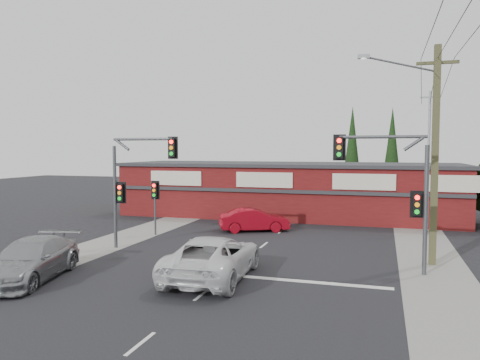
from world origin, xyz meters
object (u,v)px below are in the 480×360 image
(red_sedan, at_px, (254,220))
(shop_building, at_px, (288,189))
(white_suv, at_px, (213,257))
(silver_suv, at_px, (30,260))
(utility_pole, at_px, (432,148))

(red_sedan, distance_m, shop_building, 8.03)
(white_suv, bearing_deg, shop_building, -90.91)
(white_suv, distance_m, red_sedan, 11.20)
(silver_suv, height_order, red_sedan, silver_suv)
(silver_suv, xyz_separation_m, utility_pole, (15.80, 7.46, 4.58))
(silver_suv, distance_m, shop_building, 22.44)
(utility_pole, bearing_deg, white_suv, -150.22)
(silver_suv, bearing_deg, white_suv, 6.69)
(shop_building, bearing_deg, silver_suv, -106.72)
(white_suv, bearing_deg, utility_pole, -152.94)
(shop_building, bearing_deg, white_suv, -88.19)
(white_suv, relative_size, silver_suv, 1.11)
(silver_suv, distance_m, red_sedan, 14.74)
(shop_building, bearing_deg, utility_pole, -56.24)
(red_sedan, relative_size, shop_building, 0.16)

